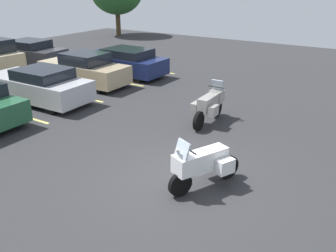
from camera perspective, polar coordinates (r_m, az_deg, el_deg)
ground at (r=9.46m, az=1.97°, el=-8.79°), size 44.00×44.00×0.10m
motorcycle_touring at (r=8.86m, az=5.50°, el=-5.93°), size 2.00×1.21×1.41m
motorcycle_second at (r=12.92m, az=6.57°, el=3.36°), size 2.21×0.91×1.43m
car_silver at (r=16.00m, az=-19.71°, el=6.05°), size 1.98×4.81×1.45m
car_tan at (r=18.05m, az=-13.03°, el=8.63°), size 1.79×4.52×1.56m
car_navy at (r=19.59m, az=-7.11°, el=9.99°), size 1.96×4.88×1.43m
car_far_charcoal at (r=23.75m, az=-21.21°, el=10.77°), size 2.30×5.03×1.41m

